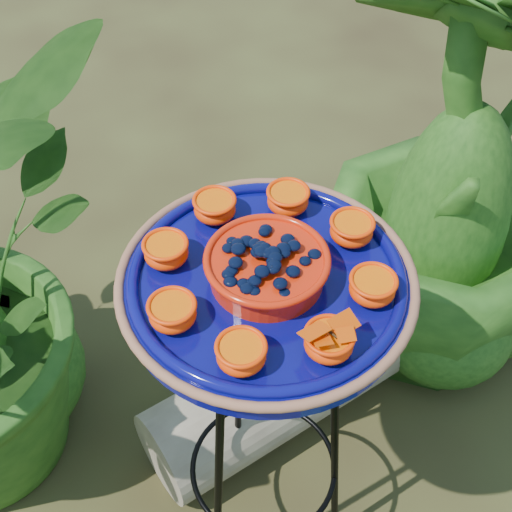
% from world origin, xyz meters
% --- Properties ---
extents(tripod_stand, '(0.31, 0.32, 0.81)m').
position_xyz_m(tripod_stand, '(0.14, 0.10, 0.49)').
color(tripod_stand, black).
rests_on(tripod_stand, ground).
extents(feeder_dish, '(0.43, 0.43, 0.10)m').
position_xyz_m(feeder_dish, '(0.14, 0.10, 0.85)').
color(feeder_dish, '#080961').
rests_on(feeder_dish, tripod_stand).
extents(driftwood_log, '(0.72, 0.40, 0.23)m').
position_xyz_m(driftwood_log, '(0.28, 0.35, 0.11)').
color(driftwood_log, tan).
rests_on(driftwood_log, ground).
extents(shrub_back_right, '(0.85, 0.85, 1.08)m').
position_xyz_m(shrub_back_right, '(0.75, 0.49, 0.54)').
color(shrub_back_right, '#1A4311').
rests_on(shrub_back_right, ground).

